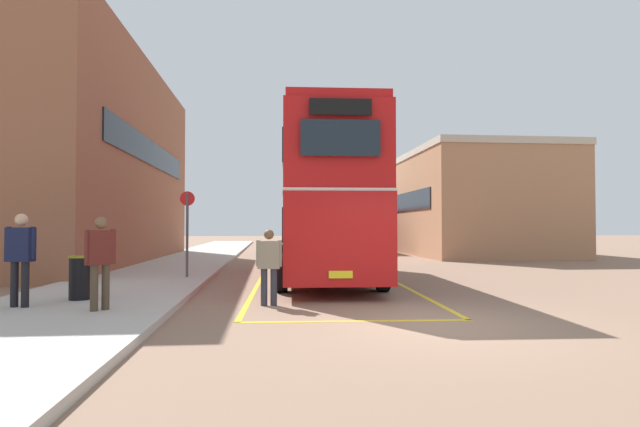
% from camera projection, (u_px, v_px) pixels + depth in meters
% --- Properties ---
extents(ground_plane, '(135.60, 135.60, 0.00)m').
position_uv_depth(ground_plane, '(330.00, 264.00, 22.90)').
color(ground_plane, '#846651').
extents(sidewalk_left, '(4.00, 57.60, 0.14)m').
position_uv_depth(sidewalk_left, '(191.00, 260.00, 24.66)').
color(sidewalk_left, '#B2ADA3').
rests_on(sidewalk_left, ground).
extents(brick_building_left, '(6.39, 18.16, 9.11)m').
position_uv_depth(brick_building_left, '(80.00, 163.00, 23.02)').
color(brick_building_left, brown).
rests_on(brick_building_left, ground).
extents(depot_building_right, '(7.95, 13.64, 6.10)m').
position_uv_depth(depot_building_right, '(466.00, 204.00, 31.51)').
color(depot_building_right, '#AD7A56').
rests_on(depot_building_right, ground).
extents(double_decker_bus, '(3.13, 10.72, 4.75)m').
position_uv_depth(double_decker_bus, '(324.00, 200.00, 16.35)').
color(double_decker_bus, black).
rests_on(double_decker_bus, ground).
extents(single_deck_bus, '(2.97, 10.09, 3.02)m').
position_uv_depth(single_deck_bus, '(349.00, 227.00, 35.62)').
color(single_deck_bus, black).
rests_on(single_deck_bus, ground).
extents(pedestrian_boarding, '(0.54, 0.28, 1.61)m').
position_uv_depth(pedestrian_boarding, '(269.00, 262.00, 10.75)').
color(pedestrian_boarding, '#2D2D38').
rests_on(pedestrian_boarding, ground).
extents(pedestrian_waiting_near, '(0.58, 0.34, 1.78)m').
position_uv_depth(pedestrian_waiting_near, '(20.00, 252.00, 9.67)').
color(pedestrian_waiting_near, black).
rests_on(pedestrian_waiting_near, sidewalk_left).
extents(pedestrian_waiting_far, '(0.50, 0.50, 1.71)m').
position_uv_depth(pedestrian_waiting_far, '(100.00, 256.00, 9.30)').
color(pedestrian_waiting_far, '#473828').
rests_on(pedestrian_waiting_far, sidewalk_left).
extents(litter_bin, '(0.46, 0.46, 0.91)m').
position_uv_depth(litter_bin, '(80.00, 278.00, 10.68)').
color(litter_bin, black).
rests_on(litter_bin, sidewalk_left).
extents(bus_stop_sign, '(0.44, 0.08, 2.60)m').
position_uv_depth(bus_stop_sign, '(187.00, 225.00, 15.48)').
color(bus_stop_sign, '#4C4C51').
rests_on(bus_stop_sign, sidewalk_left).
extents(bay_marking_yellow, '(4.67, 12.78, 0.01)m').
position_uv_depth(bay_marking_yellow, '(330.00, 286.00, 14.33)').
color(bay_marking_yellow, gold).
rests_on(bay_marking_yellow, ground).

